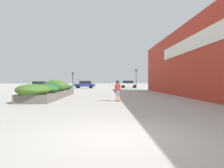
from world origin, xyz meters
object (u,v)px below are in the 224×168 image
skateboard (118,100)px  skateboarder (118,88)px  car_center_left (85,84)px  car_rightmost (40,85)px  traffic_light_right (136,76)px  car_center_right (181,84)px  traffic_light_left (73,78)px  car_leftmost (128,84)px

skateboard → skateboarder: size_ratio=0.55×
car_center_left → car_rightmost: (-8.96, -1.26, -0.06)m
car_center_left → traffic_light_right: traffic_light_right is taller
traffic_light_right → car_center_left: bearing=154.1°
car_center_right → traffic_light_left: traffic_light_left is taller
skateboard → skateboarder: (0.00, 0.00, 0.86)m
car_leftmost → skateboard: bearing=-8.0°
car_rightmost → traffic_light_right: size_ratio=1.15×
skateboard → traffic_light_left: (-6.96, 23.13, 2.08)m
car_center_right → traffic_light_left: bearing=-77.2°
car_center_right → skateboarder: bearing=-28.3°
traffic_light_right → skateboarder: bearing=-101.8°
skateboarder → car_center_left: 28.70m
car_rightmost → traffic_light_right: bearing=79.2°
skateboarder → car_leftmost: size_ratio=0.34×
car_leftmost → traffic_light_right: bearing=6.2°
traffic_light_left → traffic_light_right: bearing=0.8°
traffic_light_left → car_rightmost: bearing=152.3°
car_center_right → traffic_light_right: (-10.31, -4.85, 1.66)m
skateboarder → traffic_light_left: (-6.96, 23.13, 1.22)m
car_leftmost → car_center_right: bearing=81.6°
car_center_left → car_leftmost: bearing=-80.7°
traffic_light_right → car_rightmost: bearing=169.2°
skateboard → car_leftmost: 30.07m
skateboarder → car_rightmost: size_ratio=0.32×
skateboard → car_leftmost: bearing=61.0°
car_rightmost → traffic_light_right: (19.10, -3.66, 1.78)m
car_center_right → traffic_light_right: 11.51m
skateboarder → traffic_light_left: 24.19m
car_center_right → traffic_light_left: (-22.14, -5.02, 1.27)m
skateboarder → traffic_light_right: (4.87, 23.30, 1.61)m
traffic_light_left → car_center_left: bearing=71.5°
car_center_right → car_rightmost: bearing=-87.7°
skateboarder → traffic_light_right: size_ratio=0.37×
car_leftmost → car_center_left: (-9.43, -1.55, -0.03)m
car_rightmost → traffic_light_left: size_ratio=1.38×
car_center_left → car_center_right: bearing=-90.2°
skateboard → traffic_light_left: bearing=85.7°
car_rightmost → traffic_light_right: traffic_light_right is taller
skateboarder → car_rightmost: (-14.22, 26.95, -0.17)m
skateboard → car_leftmost: (4.17, 29.77, 0.77)m
skateboarder → traffic_light_right: bearing=57.1°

